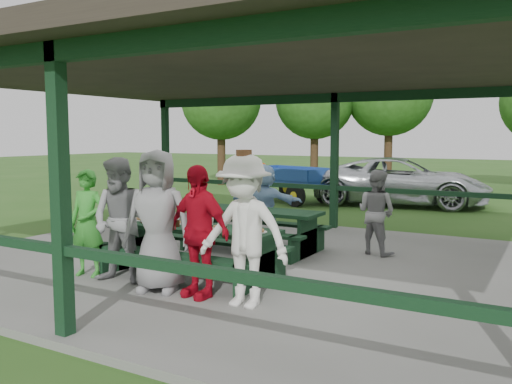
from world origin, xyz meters
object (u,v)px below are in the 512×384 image
Objects in this scene: contestant_white_fedora at (244,231)px; contestant_red at (198,231)px; spectator_lblue at (265,203)px; picnic_table_near at (192,244)px; contestant_green at (87,223)px; spectator_blue at (244,196)px; picnic_table_far at (253,224)px; contestant_grey_left at (121,221)px; farm_trailer at (291,184)px; contestant_grey_mid at (158,221)px; pickup_truck at (400,181)px; spectator_grey at (376,212)px.

contestant_red is at bearing 175.01° from contestant_white_fedora.
picnic_table_near is at bearing 85.75° from spectator_lblue.
spectator_blue is at bearing 77.31° from contestant_green.
contestant_white_fedora is (1.53, -2.86, 0.46)m from picnic_table_far.
contestant_red is at bearing -8.71° from contestant_grey_left.
contestant_white_fedora is 0.54× the size of farm_trailer.
farm_trailer is at bearing 87.63° from contestant_grey_mid.
contestant_white_fedora reaches higher than spectator_blue.
contestant_red is 10.77m from farm_trailer.
contestant_grey_left is 3.55m from spectator_lblue.
contestant_grey_mid is at bearing -56.17° from farm_trailer.
pickup_truck is (0.58, 7.77, -0.12)m from spectator_lblue.
spectator_blue is 7.24m from pickup_truck.
picnic_table_far is 1.65× the size of spectator_lblue.
farm_trailer is (-4.31, 10.20, -0.42)m from contestant_white_fedora.
contestant_grey_left is 0.71m from contestant_grey_mid.
spectator_blue reaches higher than pickup_truck.
contestant_grey_left is 4.23m from spectator_blue.
contestant_grey_mid reaches higher than spectator_blue.
contestant_grey_left is at bearing 166.09° from pickup_truck.
picnic_table_near is 9.78m from farm_trailer.
spectator_grey is (2.18, 0.08, -0.03)m from spectator_lblue.
picnic_table_near is 0.99m from contestant_grey_mid.
contestant_grey_left is at bearing 177.88° from contestant_white_fedora.
contestant_white_fedora is (2.74, -0.09, 0.14)m from contestant_green.
spectator_grey is 7.85m from pickup_truck.
contestant_grey_mid is at bearing 90.09° from spectator_blue.
spectator_lblue is 1.10m from spectator_blue.
contestant_red is at bearing -49.62° from picnic_table_near.
contestant_green is 0.89× the size of contestant_grey_left.
contestant_green is 0.84× the size of contestant_grey_mid.
contestant_green is 11.37m from pickup_truck.
spectator_lblue reaches higher than farm_trailer.
contestant_red is 1.15× the size of spectator_grey.
contestant_white_fedora reaches higher than contestant_grey_left.
contestant_green is 0.83× the size of contestant_white_fedora.
contestant_white_fedora is 11.39m from pickup_truck.
contestant_white_fedora is 3.95m from spectator_lblue.
farm_trailer is at bearing -78.01° from spectator_lblue.
contestant_white_fedora is 11.08m from farm_trailer.
picnic_table_far is (-0.12, 2.00, -0.00)m from picnic_table_near.
contestant_grey_mid is at bearing -13.08° from contestant_grey_left.
farm_trailer is (-1.78, 5.96, -0.29)m from spectator_blue.
contestant_white_fedora is 4.95m from spectator_blue.
contestant_grey_left reaches higher than spectator_lblue.
picnic_table_far is at bearing 167.91° from pickup_truck.
contestant_green is 3.64m from spectator_lblue.
contestant_green is 0.30× the size of pickup_truck.
pickup_truck is (1.65, 11.25, -0.15)m from contestant_green.
picnic_table_far is 0.78m from spectator_lblue.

